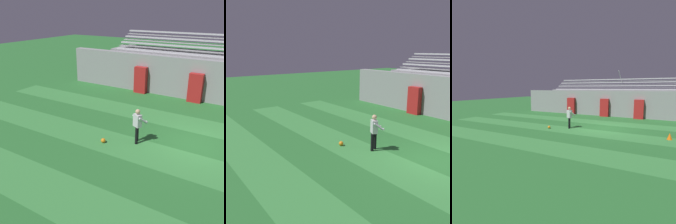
% 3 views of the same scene
% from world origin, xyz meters
% --- Properties ---
extents(ground_plane, '(80.00, 80.00, 0.00)m').
position_xyz_m(ground_plane, '(0.00, 0.00, 0.00)').
color(ground_plane, '#286B2D').
extents(turf_stripe_mid, '(28.00, 2.05, 0.01)m').
position_xyz_m(turf_stripe_mid, '(0.00, -1.90, 0.00)').
color(turf_stripe_mid, '#38843D').
rests_on(turf_stripe_mid, ground).
extents(turf_stripe_far, '(28.00, 2.05, 0.01)m').
position_xyz_m(turf_stripe_far, '(0.00, 2.20, 0.00)').
color(turf_stripe_far, '#38843D').
rests_on(turf_stripe_far, ground).
extents(padding_pillar_gate_left, '(0.92, 0.44, 1.95)m').
position_xyz_m(padding_pillar_gate_left, '(-1.76, 5.95, 0.97)').
color(padding_pillar_gate_left, '#B21E1E').
rests_on(padding_pillar_gate_left, ground).
extents(padding_pillar_far_left, '(0.92, 0.44, 1.95)m').
position_xyz_m(padding_pillar_far_left, '(-5.79, 5.95, 0.97)').
color(padding_pillar_far_left, '#B21E1E').
rests_on(padding_pillar_far_left, ground).
extents(goalkeeper, '(0.72, 0.70, 1.67)m').
position_xyz_m(goalkeeper, '(-2.46, -1.23, 0.95)').
color(goalkeeper, black).
rests_on(goalkeeper, ground).
extents(soccer_ball, '(0.22, 0.22, 0.22)m').
position_xyz_m(soccer_ball, '(-3.79, -2.12, 0.11)').
color(soccer_ball, orange).
rests_on(soccer_ball, ground).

